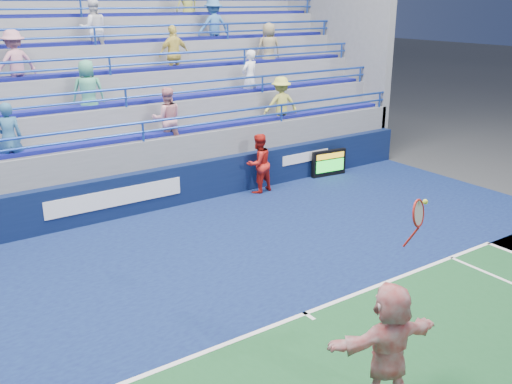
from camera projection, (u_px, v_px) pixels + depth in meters
ground at (305, 315)px, 10.22m from camera, size 120.00×120.00×0.00m
sponsor_wall at (150, 191)px, 15.10m from camera, size 18.00×0.32×1.10m
bleacher_stand at (97, 129)px, 17.71m from camera, size 18.00×5.60×6.13m
serve_speed_board at (329, 163)px, 18.09m from camera, size 1.23×0.26×0.85m
tennis_player at (389, 345)px, 7.71m from camera, size 1.78×0.89×2.95m
ball_girl at (259, 164)px, 16.43m from camera, size 0.93×0.77×1.74m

